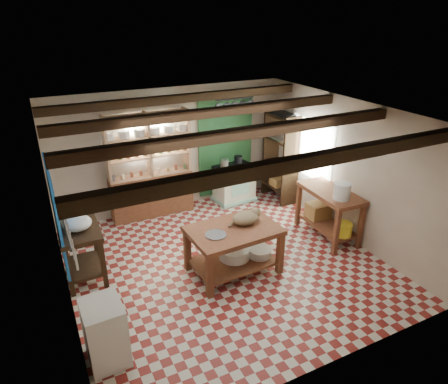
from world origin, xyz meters
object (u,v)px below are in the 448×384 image
work_table (233,250)px  cat (246,218)px  prep_table (83,254)px  white_cabinet (105,333)px  stove (234,183)px  right_counter (328,213)px

work_table → cat: bearing=11.3°
work_table → prep_table: 2.41m
white_cabinet → stove: bearing=41.9°
work_table → cat: (0.25, 0.06, 0.51)m
right_counter → stove: bearing=114.4°
stove → right_counter: size_ratio=0.64×
prep_table → white_cabinet: 1.85m
prep_table → white_cabinet: prep_table is taller
stove → prep_table: size_ratio=0.94×
work_table → cat: size_ratio=3.20×
prep_table → right_counter: size_ratio=0.69×
right_counter → white_cabinet: bearing=-162.3°
white_cabinet → right_counter: size_ratio=0.64×
prep_table → right_counter: right_counter is taller
prep_table → cat: (2.48, -0.84, 0.46)m
white_cabinet → cat: (2.50, 1.01, 0.49)m
work_table → cat: cat is taller
stove → prep_table: 3.82m
stove → prep_table: (-3.51, -1.51, 0.04)m
stove → cat: (-1.03, -2.35, 0.50)m
stove → right_counter: right_counter is taller
right_counter → cat: (-1.90, -0.17, 0.44)m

